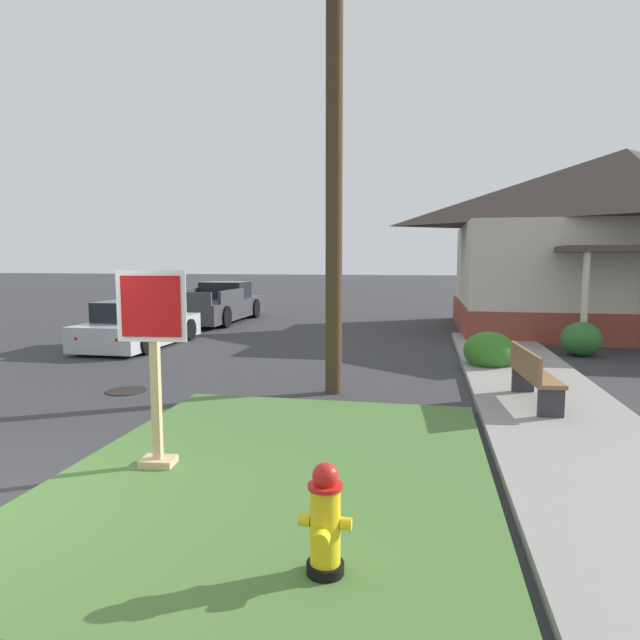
{
  "coord_description": "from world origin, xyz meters",
  "views": [
    {
      "loc": [
        4.07,
        -3.99,
        2.33
      ],
      "look_at": [
        2.36,
        4.85,
        1.34
      ],
      "focal_mm": 30.63,
      "sensor_mm": 36.0,
      "label": 1
    }
  ],
  "objects_px": {
    "utility_pole": "(334,96)",
    "stop_sign": "(155,371)",
    "street_bench": "(532,373)",
    "manhole_cover": "(127,391)",
    "pickup_truck_charcoal": "(219,305)",
    "fire_hydrant": "(325,522)",
    "parked_sedan_silver": "(139,326)"
  },
  "relations": [
    {
      "from": "stop_sign",
      "to": "manhole_cover",
      "type": "distance_m",
      "value": 4.23
    },
    {
      "from": "manhole_cover",
      "to": "utility_pole",
      "type": "xyz_separation_m",
      "value": [
        3.64,
        0.6,
        5.03
      ]
    },
    {
      "from": "stop_sign",
      "to": "pickup_truck_charcoal",
      "type": "distance_m",
      "value": 14.88
    },
    {
      "from": "pickup_truck_charcoal",
      "to": "street_bench",
      "type": "distance_m",
      "value": 14.15
    },
    {
      "from": "street_bench",
      "to": "manhole_cover",
      "type": "bearing_deg",
      "value": -179.59
    },
    {
      "from": "fire_hydrant",
      "to": "manhole_cover",
      "type": "relative_size",
      "value": 1.18
    },
    {
      "from": "utility_pole",
      "to": "parked_sedan_silver",
      "type": "bearing_deg",
      "value": 145.49
    },
    {
      "from": "fire_hydrant",
      "to": "utility_pole",
      "type": "relative_size",
      "value": 0.09
    },
    {
      "from": "stop_sign",
      "to": "manhole_cover",
      "type": "xyz_separation_m",
      "value": [
        -2.34,
        3.34,
        -1.13
      ]
    },
    {
      "from": "manhole_cover",
      "to": "parked_sedan_silver",
      "type": "xyz_separation_m",
      "value": [
        -2.39,
        4.75,
        0.53
      ]
    },
    {
      "from": "street_bench",
      "to": "stop_sign",
      "type": "bearing_deg",
      "value": -142.97
    },
    {
      "from": "manhole_cover",
      "to": "utility_pole",
      "type": "distance_m",
      "value": 6.23
    },
    {
      "from": "parked_sedan_silver",
      "to": "utility_pole",
      "type": "distance_m",
      "value": 8.59
    },
    {
      "from": "manhole_cover",
      "to": "street_bench",
      "type": "bearing_deg",
      "value": 0.41
    },
    {
      "from": "manhole_cover",
      "to": "parked_sedan_silver",
      "type": "relative_size",
      "value": 0.17
    },
    {
      "from": "utility_pole",
      "to": "stop_sign",
      "type": "bearing_deg",
      "value": -108.23
    },
    {
      "from": "parked_sedan_silver",
      "to": "street_bench",
      "type": "bearing_deg",
      "value": -26.98
    },
    {
      "from": "stop_sign",
      "to": "pickup_truck_charcoal",
      "type": "height_order",
      "value": "stop_sign"
    },
    {
      "from": "stop_sign",
      "to": "parked_sedan_silver",
      "type": "bearing_deg",
      "value": 120.31
    },
    {
      "from": "fire_hydrant",
      "to": "stop_sign",
      "type": "relative_size",
      "value": 0.38
    },
    {
      "from": "fire_hydrant",
      "to": "street_bench",
      "type": "distance_m",
      "value": 5.59
    },
    {
      "from": "parked_sedan_silver",
      "to": "pickup_truck_charcoal",
      "type": "height_order",
      "value": "pickup_truck_charcoal"
    },
    {
      "from": "fire_hydrant",
      "to": "parked_sedan_silver",
      "type": "bearing_deg",
      "value": 125.25
    },
    {
      "from": "pickup_truck_charcoal",
      "to": "street_bench",
      "type": "xyz_separation_m",
      "value": [
        9.27,
        -10.69,
        -0.03
      ]
    },
    {
      "from": "manhole_cover",
      "to": "street_bench",
      "type": "distance_m",
      "value": 6.86
    },
    {
      "from": "fire_hydrant",
      "to": "utility_pole",
      "type": "xyz_separation_m",
      "value": [
        -0.88,
        5.63,
        4.57
      ]
    },
    {
      "from": "utility_pole",
      "to": "pickup_truck_charcoal",
      "type": "bearing_deg",
      "value": 120.91
    },
    {
      "from": "fire_hydrant",
      "to": "manhole_cover",
      "type": "height_order",
      "value": "fire_hydrant"
    },
    {
      "from": "parked_sedan_silver",
      "to": "utility_pole",
      "type": "bearing_deg",
      "value": -34.51
    },
    {
      "from": "stop_sign",
      "to": "street_bench",
      "type": "distance_m",
      "value": 5.66
    },
    {
      "from": "fire_hydrant",
      "to": "pickup_truck_charcoal",
      "type": "bearing_deg",
      "value": 113.79
    },
    {
      "from": "fire_hydrant",
      "to": "manhole_cover",
      "type": "bearing_deg",
      "value": 131.92
    }
  ]
}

